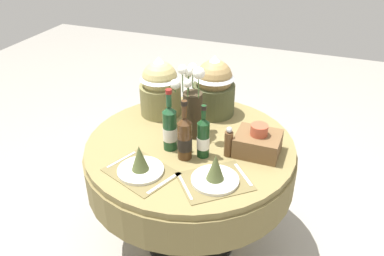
# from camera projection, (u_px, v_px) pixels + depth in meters

# --- Properties ---
(ground) EXTENTS (8.00, 8.00, 0.00)m
(ground) POSITION_uv_depth(u_px,v_px,m) (190.00, 238.00, 2.65)
(ground) COLOR #9E998E
(dining_table) EXTENTS (1.23, 1.23, 0.77)m
(dining_table) POSITION_uv_depth(u_px,v_px,m) (190.00, 163.00, 2.34)
(dining_table) COLOR olive
(dining_table) RESTS_ON ground
(place_setting_left) EXTENTS (0.41, 0.37, 0.16)m
(place_setting_left) POSITION_uv_depth(u_px,v_px,m) (140.00, 165.00, 1.99)
(place_setting_left) COLOR brown
(place_setting_left) RESTS_ON dining_table
(place_setting_right) EXTENTS (0.43, 0.42, 0.16)m
(place_setting_right) POSITION_uv_depth(u_px,v_px,m) (215.00, 174.00, 1.93)
(place_setting_right) COLOR brown
(place_setting_right) RESTS_ON dining_table
(flower_vase) EXTENTS (0.21, 0.19, 0.45)m
(flower_vase) POSITION_uv_depth(u_px,v_px,m) (192.00, 105.00, 2.23)
(flower_vase) COLOR #332819
(flower_vase) RESTS_ON dining_table
(wine_bottle_left) EXTENTS (0.07, 0.07, 0.31)m
(wine_bottle_left) POSITION_uv_depth(u_px,v_px,m) (203.00, 137.00, 2.08)
(wine_bottle_left) COLOR #143819
(wine_bottle_left) RESTS_ON dining_table
(wine_bottle_centre) EXTENTS (0.08, 0.08, 0.36)m
(wine_bottle_centre) POSITION_uv_depth(u_px,v_px,m) (170.00, 128.00, 2.14)
(wine_bottle_centre) COLOR #194223
(wine_bottle_centre) RESTS_ON dining_table
(wine_bottle_right) EXTENTS (0.08, 0.08, 0.34)m
(wine_bottle_right) POSITION_uv_depth(u_px,v_px,m) (185.00, 138.00, 2.07)
(wine_bottle_right) COLOR #422814
(wine_bottle_right) RESTS_ON dining_table
(pepper_mill) EXTENTS (0.05, 0.05, 0.18)m
(pepper_mill) POSITION_uv_depth(u_px,v_px,m) (229.00, 143.00, 2.11)
(pepper_mill) COLOR brown
(pepper_mill) RESTS_ON dining_table
(gift_tub_back_left) EXTENTS (0.26, 0.26, 0.39)m
(gift_tub_back_left) POSITION_uv_depth(u_px,v_px,m) (160.00, 84.00, 2.46)
(gift_tub_back_left) COLOR olive
(gift_tub_back_left) RESTS_ON dining_table
(gift_tub_back_centre) EXTENTS (0.27, 0.27, 0.40)m
(gift_tub_back_centre) POSITION_uv_depth(u_px,v_px,m) (214.00, 84.00, 2.46)
(gift_tub_back_centre) COLOR #474C2D
(gift_tub_back_centre) RESTS_ON dining_table
(woven_basket_side_right) EXTENTS (0.24, 0.21, 0.18)m
(woven_basket_side_right) POSITION_uv_depth(u_px,v_px,m) (258.00, 143.00, 2.14)
(woven_basket_side_right) COLOR brown
(woven_basket_side_right) RESTS_ON dining_table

